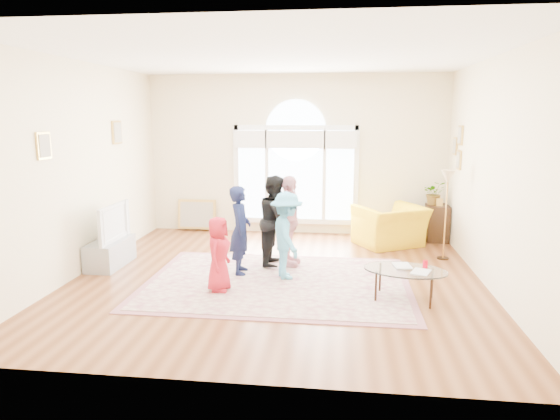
# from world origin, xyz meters

# --- Properties ---
(ground) EXTENTS (6.00, 6.00, 0.00)m
(ground) POSITION_xyz_m (0.00, 0.00, 0.00)
(ground) COLOR #5A2E14
(ground) RESTS_ON ground
(room_shell) EXTENTS (6.00, 6.00, 6.00)m
(room_shell) POSITION_xyz_m (0.01, 2.83, 1.57)
(room_shell) COLOR beige
(room_shell) RESTS_ON ground
(area_rug) EXTENTS (3.60, 2.60, 0.02)m
(area_rug) POSITION_xyz_m (0.03, -0.22, 0.01)
(area_rug) COLOR #C0B498
(area_rug) RESTS_ON ground
(rug_border) EXTENTS (3.80, 2.80, 0.01)m
(rug_border) POSITION_xyz_m (0.03, -0.22, 0.01)
(rug_border) COLOR #955B63
(rug_border) RESTS_ON ground
(tv_console) EXTENTS (0.45, 1.00, 0.42)m
(tv_console) POSITION_xyz_m (-2.75, 0.30, 0.21)
(tv_console) COLOR gray
(tv_console) RESTS_ON ground
(television) EXTENTS (0.17, 1.02, 0.59)m
(television) POSITION_xyz_m (-2.74, 0.30, 0.71)
(television) COLOR black
(television) RESTS_ON tv_console
(coffee_table) EXTENTS (1.20, 0.90, 0.54)m
(coffee_table) POSITION_xyz_m (1.78, -0.68, 0.40)
(coffee_table) COLOR silver
(coffee_table) RESTS_ON ground
(armchair) EXTENTS (1.49, 1.44, 0.75)m
(armchair) POSITION_xyz_m (1.84, 2.14, 0.37)
(armchair) COLOR gold
(armchair) RESTS_ON ground
(side_cabinet) EXTENTS (0.40, 0.50, 0.70)m
(side_cabinet) POSITION_xyz_m (2.78, 2.62, 0.35)
(side_cabinet) COLOR black
(side_cabinet) RESTS_ON ground
(floor_lamp) EXTENTS (0.28, 0.28, 1.51)m
(floor_lamp) POSITION_xyz_m (2.67, 1.35, 1.28)
(floor_lamp) COLOR black
(floor_lamp) RESTS_ON ground
(plant_pedestal) EXTENTS (0.20, 0.20, 0.70)m
(plant_pedestal) POSITION_xyz_m (2.70, 2.64, 0.35)
(plant_pedestal) COLOR white
(plant_pedestal) RESTS_ON ground
(potted_plant) EXTENTS (0.42, 0.36, 0.46)m
(potted_plant) POSITION_xyz_m (2.70, 2.64, 0.93)
(potted_plant) COLOR #33722D
(potted_plant) RESTS_ON plant_pedestal
(leaning_picture) EXTENTS (0.80, 0.14, 0.62)m
(leaning_picture) POSITION_xyz_m (-2.06, 2.90, 0.00)
(leaning_picture) COLOR tan
(leaning_picture) RESTS_ON ground
(child_red) EXTENTS (0.37, 0.53, 1.03)m
(child_red) POSITION_xyz_m (-0.72, -0.66, 0.54)
(child_red) COLOR red
(child_red) RESTS_ON area_rug
(child_navy) EXTENTS (0.37, 0.52, 1.34)m
(child_navy) POSITION_xyz_m (-0.57, 0.14, 0.69)
(child_navy) COLOR #12183B
(child_navy) RESTS_ON area_rug
(child_black) EXTENTS (0.57, 0.72, 1.44)m
(child_black) POSITION_xyz_m (-0.10, 0.66, 0.74)
(child_black) COLOR black
(child_black) RESTS_ON area_rug
(child_pink) EXTENTS (0.45, 0.88, 1.45)m
(child_pink) POSITION_xyz_m (0.11, 0.62, 0.74)
(child_pink) COLOR pink
(child_pink) RESTS_ON area_rug
(child_blue) EXTENTS (0.74, 0.95, 1.29)m
(child_blue) POSITION_xyz_m (0.15, -0.01, 0.66)
(child_blue) COLOR #4CA7D3
(child_blue) RESTS_ON area_rug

